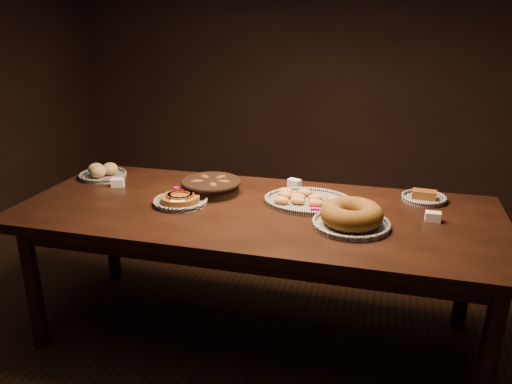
% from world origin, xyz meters
% --- Properties ---
extents(ground, '(5.00, 5.00, 0.00)m').
position_xyz_m(ground, '(0.00, 0.00, 0.00)').
color(ground, black).
rests_on(ground, ground).
extents(buffet_table, '(2.40, 1.00, 0.75)m').
position_xyz_m(buffet_table, '(0.00, 0.00, 0.68)').
color(buffet_table, black).
rests_on(buffet_table, ground).
extents(apple_tart_plate, '(0.31, 0.29, 0.05)m').
position_xyz_m(apple_tart_plate, '(-0.39, -0.03, 0.77)').
color(apple_tart_plate, white).
rests_on(apple_tart_plate, buffet_table).
extents(madeleine_platter, '(0.45, 0.37, 0.05)m').
position_xyz_m(madeleine_platter, '(0.24, 0.14, 0.77)').
color(madeleine_platter, black).
rests_on(madeleine_platter, buffet_table).
extents(bundt_cake_plate, '(0.38, 0.36, 0.11)m').
position_xyz_m(bundt_cake_plate, '(0.48, -0.10, 0.80)').
color(bundt_cake_plate, black).
rests_on(bundt_cake_plate, buffet_table).
extents(croissant_basket, '(0.38, 0.38, 0.08)m').
position_xyz_m(croissant_basket, '(-0.30, 0.16, 0.80)').
color(croissant_basket, black).
rests_on(croissant_basket, buffet_table).
extents(bread_roll_plate, '(0.28, 0.28, 0.09)m').
position_xyz_m(bread_roll_plate, '(-1.02, 0.25, 0.78)').
color(bread_roll_plate, white).
rests_on(bread_roll_plate, buffet_table).
extents(loaf_plate, '(0.23, 0.23, 0.05)m').
position_xyz_m(loaf_plate, '(0.82, 0.34, 0.77)').
color(loaf_plate, black).
rests_on(loaf_plate, buffet_table).
extents(tent_cards, '(1.77, 0.55, 0.04)m').
position_xyz_m(tent_cards, '(0.04, 0.10, 0.77)').
color(tent_cards, white).
rests_on(tent_cards, buffet_table).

